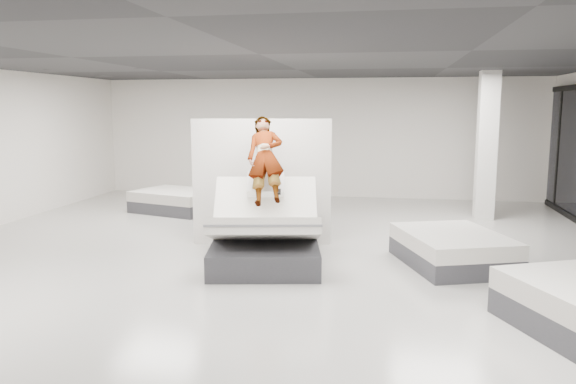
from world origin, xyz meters
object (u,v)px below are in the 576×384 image
at_px(hero_bed, 265,236).
at_px(remote, 279,192).
at_px(person, 265,177).
at_px(flat_bed_left_far, 177,201).
at_px(column, 487,146).
at_px(flat_bed_right_far, 453,249).
at_px(divider_panel, 262,182).

relative_size(hero_bed, remote, 17.36).
distance_m(person, flat_bed_left_far, 4.82).
bearing_deg(column, person, -134.74).
xyz_separation_m(flat_bed_right_far, flat_bed_left_far, (-5.89, 3.55, -0.00)).
distance_m(hero_bed, column, 6.01).
xyz_separation_m(person, flat_bed_left_far, (-2.95, 3.65, -1.08)).
bearing_deg(flat_bed_left_far, column, 3.28).
xyz_separation_m(hero_bed, remote, (0.22, 0.02, 0.71)).
relative_size(divider_panel, flat_bed_right_far, 1.11).
relative_size(person, flat_bed_right_far, 0.73).
bearing_deg(flat_bed_left_far, hero_bed, -52.83).
xyz_separation_m(hero_bed, flat_bed_right_far, (2.88, 0.42, -0.18)).
distance_m(divider_panel, flat_bed_left_far, 3.89).
bearing_deg(remote, column, 38.72).
bearing_deg(flat_bed_right_far, person, -178.10).
bearing_deg(flat_bed_right_far, remote, -171.42).
distance_m(flat_bed_right_far, column, 4.31).
distance_m(flat_bed_left_far, column, 7.11).
distance_m(remote, flat_bed_right_far, 2.83).
bearing_deg(remote, divider_panel, 103.39).
bearing_deg(flat_bed_right_far, divider_panel, 165.10).
distance_m(flat_bed_right_far, flat_bed_left_far, 6.88).
bearing_deg(column, flat_bed_left_far, -176.72).
height_order(hero_bed, flat_bed_right_far, hero_bed).
height_order(person, flat_bed_left_far, person).
height_order(remote, divider_panel, divider_panel).
distance_m(divider_panel, flat_bed_right_far, 3.44).
bearing_deg(column, remote, -130.61).
bearing_deg(remote, hero_bed, 174.22).
bearing_deg(flat_bed_left_far, person, -51.05).
height_order(divider_panel, flat_bed_right_far, divider_panel).
xyz_separation_m(hero_bed, divider_panel, (-0.34, 1.28, 0.68)).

